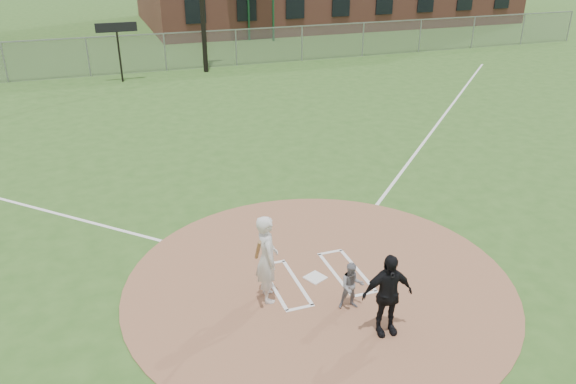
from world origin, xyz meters
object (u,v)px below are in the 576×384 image
object	(u,v)px
batter_at_plate	(267,258)
catcher	(352,286)
umpire	(387,295)
home_plate	(315,278)

from	to	relation	value
batter_at_plate	catcher	bearing A→B (deg)	-30.46
catcher	umpire	distance (m)	1.00
home_plate	batter_at_plate	size ratio (longest dim) A/B	0.21
umpire	catcher	bearing A→B (deg)	112.61
catcher	umpire	world-z (taller)	umpire
home_plate	umpire	distance (m)	2.34
umpire	home_plate	bearing A→B (deg)	110.54
catcher	batter_at_plate	world-z (taller)	batter_at_plate
home_plate	umpire	xyz separation A→B (m)	(0.55, -2.12, 0.82)
home_plate	batter_at_plate	distance (m)	1.56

